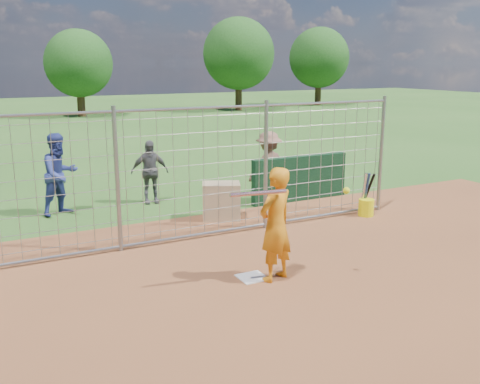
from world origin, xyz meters
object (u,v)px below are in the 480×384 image
bystander_a (60,174)px  bystander_c (269,166)px  bystander_b (150,172)px  equipment_bin (221,201)px  batter (276,225)px  bucket_with_bats (366,205)px

bystander_a → bystander_c: size_ratio=1.07×
bystander_b → equipment_bin: 2.27m
batter → bystander_c: bearing=-138.2°
bystander_a → bucket_with_bats: size_ratio=1.87×
batter → equipment_bin: 3.51m
batter → equipment_bin: bearing=-120.6°
bystander_a → bystander_c: bearing=-39.0°
bystander_a → bystander_b: 2.07m
bystander_a → bucket_with_bats: bystander_a is taller
bucket_with_bats → bystander_a: bearing=151.5°
bystander_b → bystander_c: bystander_c is taller
bystander_c → bucket_with_bats: 2.57m
equipment_bin → bystander_a: bearing=170.0°
batter → bystander_c: batter is taller
bystander_c → equipment_bin: (-1.72, -0.93, -0.45)m
bystander_c → equipment_bin: size_ratio=2.13×
bucket_with_bats → equipment_bin: bearing=157.2°
bystander_a → bystander_b: size_ratio=1.19×
batter → bystander_c: 4.96m
batter → equipment_bin: size_ratio=2.24×
bystander_a → equipment_bin: (2.99, -1.99, -0.51)m
bystander_a → equipment_bin: 3.63m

